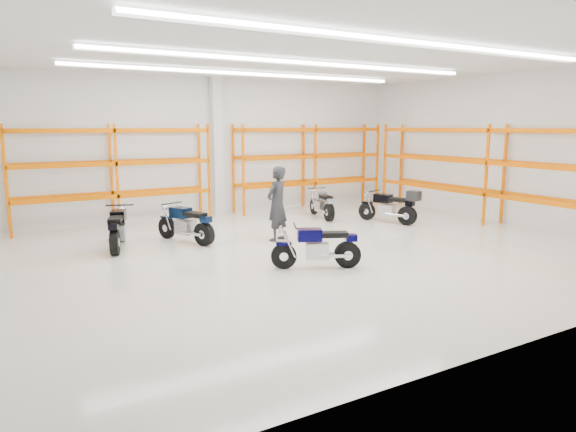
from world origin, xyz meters
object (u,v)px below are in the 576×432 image
motorcycle_back_a (118,230)px  motorcycle_back_b (187,225)px  motorcycle_back_d (392,207)px  standing_man (277,204)px  motorcycle_main (320,248)px  motorcycle_back_c (322,205)px  structural_column (217,147)px

motorcycle_back_a → motorcycle_back_b: motorcycle_back_a is taller
motorcycle_back_d → standing_man: (-4.20, -0.33, 0.46)m
motorcycle_main → motorcycle_back_c: (3.37, 4.92, 0.00)m
motorcycle_back_a → structural_column: (4.00, 3.37, 1.78)m
motorcycle_back_b → motorcycle_back_d: size_ratio=0.96×
motorcycle_back_a → motorcycle_back_c: (6.64, 1.04, -0.03)m
motorcycle_back_a → structural_column: 5.53m
motorcycle_back_b → structural_column: structural_column is taller
motorcycle_main → standing_man: 2.86m
motorcycle_back_a → motorcycle_back_d: (7.97, -0.78, 0.03)m
motorcycle_back_b → standing_man: bearing=-24.0°
standing_man → motorcycle_back_c: bearing=-169.9°
motorcycle_back_a → structural_column: structural_column is taller
motorcycle_main → structural_column: 7.51m
motorcycle_back_d → structural_column: bearing=133.7°
motorcycle_back_c → motorcycle_main: bearing=-124.4°
motorcycle_main → motorcycle_back_b: (-1.59, 3.70, 0.02)m
motorcycle_main → structural_column: bearing=84.2°
motorcycle_main → standing_man: size_ratio=0.91×
motorcycle_back_d → standing_man: 4.23m
motorcycle_main → motorcycle_back_b: bearing=113.3°
motorcycle_back_b → motorcycle_back_c: bearing=13.8°
motorcycle_back_d → motorcycle_back_a: bearing=174.4°
motorcycle_back_d → motorcycle_main: bearing=-146.7°
motorcycle_main → motorcycle_back_d: 5.63m
motorcycle_back_d → structural_column: (-3.97, 4.15, 1.75)m
motorcycle_main → motorcycle_back_c: size_ratio=0.93×
motorcycle_back_c → motorcycle_back_d: (1.34, -1.82, 0.07)m
motorcycle_back_a → motorcycle_back_c: motorcycle_back_a is taller
motorcycle_back_c → structural_column: 3.96m
motorcycle_back_b → motorcycle_back_c: (4.96, 1.22, -0.02)m
motorcycle_back_c → motorcycle_back_d: 2.26m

